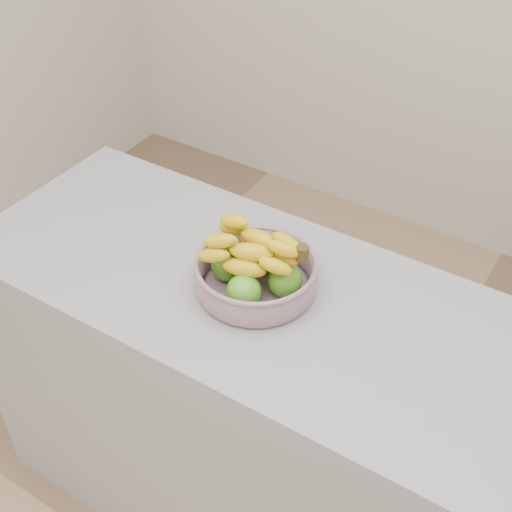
{
  "coord_description": "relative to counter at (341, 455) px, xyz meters",
  "views": [
    {
      "loc": [
        0.41,
        -0.68,
        2.02
      ],
      "look_at": [
        -0.26,
        0.36,
        1.0
      ],
      "focal_mm": 50.0,
      "sensor_mm": 36.0,
      "label": 1
    }
  ],
  "objects": [
    {
      "name": "counter",
      "position": [
        0.0,
        0.0,
        0.0
      ],
      "size": [
        2.0,
        0.6,
        0.9
      ],
      "primitive_type": "cube",
      "color": "#96959D",
      "rests_on": "ground"
    },
    {
      "name": "room_shell",
      "position": [
        0.0,
        -0.36,
        1.26
      ],
      "size": [
        4.05,
        4.05,
        2.73
      ],
      "color": "beige",
      "rests_on": "ground"
    },
    {
      "name": "fruit_bowl",
      "position": [
        -0.26,
        -0.0,
        0.5
      ],
      "size": [
        0.29,
        0.29,
        0.16
      ],
      "rotation": [
        0.0,
        0.0,
        0.18
      ],
      "color": "#8794A2",
      "rests_on": "counter"
    }
  ]
}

